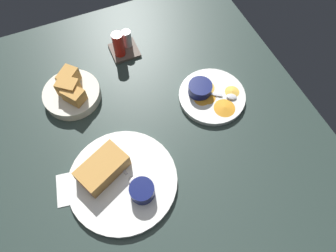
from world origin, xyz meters
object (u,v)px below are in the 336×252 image
at_px(sandwich_half_near, 103,168).
at_px(ramekin_light_gravy, 200,88).
at_px(ramekin_dark_sauce, 142,191).
at_px(condiment_caddy, 122,45).
at_px(spoon_by_gravy_ramekin, 227,96).
at_px(bread_basket_rear, 72,92).
at_px(plate_sandwich_main, 123,181).
at_px(plate_chips_companion, 212,96).
at_px(spoon_by_dark_ramekin, 130,178).

xyz_separation_m(sandwich_half_near, ramekin_light_gravy, (0.35, 0.13, -0.01)).
height_order(sandwich_half_near, ramekin_light_gravy, sandwich_half_near).
xyz_separation_m(ramekin_dark_sauce, condiment_caddy, (0.11, 0.49, -0.00)).
relative_size(spoon_by_gravy_ramekin, condiment_caddy, 0.95).
height_order(sandwich_half_near, condiment_caddy, condiment_caddy).
bearing_deg(spoon_by_gravy_ramekin, bread_basket_rear, 155.66).
bearing_deg(condiment_caddy, bread_basket_rear, -150.99).
bearing_deg(plate_sandwich_main, sandwich_half_near, 132.75).
bearing_deg(bread_basket_rear, ramekin_light_gravy, -21.76).
relative_size(ramekin_light_gravy, spoon_by_gravy_ramekin, 0.80).
xyz_separation_m(plate_sandwich_main, ramekin_dark_sauce, (0.04, -0.05, 0.03)).
height_order(plate_sandwich_main, plate_chips_companion, same).
bearing_deg(spoon_by_gravy_ramekin, plate_sandwich_main, -161.84).
bearing_deg(ramekin_light_gravy, spoon_by_dark_ramekin, -148.34).
distance_m(ramekin_light_gravy, bread_basket_rear, 0.39).
relative_size(sandwich_half_near, ramekin_dark_sauce, 2.35).
relative_size(plate_sandwich_main, bread_basket_rear, 1.68).
bearing_deg(plate_chips_companion, condiment_caddy, 124.04).
bearing_deg(condiment_caddy, plate_sandwich_main, -109.17).
relative_size(plate_chips_companion, ramekin_light_gravy, 2.84).
xyz_separation_m(bread_basket_rear, condiment_caddy, (0.20, 0.11, 0.01)).
distance_m(plate_sandwich_main, bread_basket_rear, 0.32).
bearing_deg(spoon_by_dark_ramekin, plate_sandwich_main, 167.52).
relative_size(spoon_by_dark_ramekin, bread_basket_rear, 0.57).
height_order(spoon_by_dark_ramekin, spoon_by_gravy_ramekin, same).
xyz_separation_m(spoon_by_dark_ramekin, condiment_caddy, (0.13, 0.44, 0.01)).
height_order(plate_chips_companion, bread_basket_rear, bread_basket_rear).
bearing_deg(ramekin_light_gravy, sandwich_half_near, -158.92).
bearing_deg(bread_basket_rear, plate_chips_companion, -23.42).
distance_m(spoon_by_dark_ramekin, plate_chips_companion, 0.36).
distance_m(plate_sandwich_main, sandwich_half_near, 0.06).
distance_m(plate_chips_companion, bread_basket_rear, 0.43).
bearing_deg(plate_chips_companion, ramekin_light_gravy, 140.19).
xyz_separation_m(plate_sandwich_main, sandwich_half_near, (-0.04, 0.04, 0.03)).
height_order(plate_sandwich_main, ramekin_dark_sauce, ramekin_dark_sauce).
bearing_deg(bread_basket_rear, spoon_by_gravy_ramekin, -24.34).
height_order(plate_chips_companion, ramekin_light_gravy, ramekin_light_gravy).
distance_m(ramekin_dark_sauce, spoon_by_gravy_ramekin, 0.39).
bearing_deg(plate_chips_companion, sandwich_half_near, -164.01).
distance_m(ramekin_dark_sauce, ramekin_light_gravy, 0.36).
height_order(spoon_by_dark_ramekin, bread_basket_rear, bread_basket_rear).
distance_m(spoon_by_gravy_ramekin, condiment_caddy, 0.38).
xyz_separation_m(plate_sandwich_main, ramekin_light_gravy, (0.31, 0.17, 0.03)).
bearing_deg(sandwich_half_near, spoon_by_dark_ramekin, -37.99).
xyz_separation_m(spoon_by_dark_ramekin, ramekin_light_gravy, (0.29, 0.18, 0.01)).
bearing_deg(ramekin_dark_sauce, ramekin_light_gravy, 39.86).
distance_m(sandwich_half_near, spoon_by_dark_ramekin, 0.08).
height_order(ramekin_dark_sauce, bread_basket_rear, bread_basket_rear).
bearing_deg(bread_basket_rear, ramekin_dark_sauce, -76.65).
bearing_deg(sandwich_half_near, ramekin_light_gravy, 21.08).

